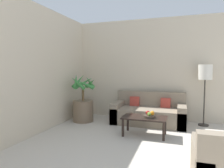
{
  "coord_description": "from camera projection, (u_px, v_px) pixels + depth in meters",
  "views": [
    {
      "loc": [
        -0.41,
        1.26,
        1.36
      ],
      "look_at": [
        -1.94,
        5.78,
        1.0
      ],
      "focal_mm": 32.0,
      "sensor_mm": 36.0,
      "label": 1
    }
  ],
  "objects": [
    {
      "name": "wall_back",
      "position": [
        197.0,
        69.0,
        5.03
      ],
      "size": [
        7.97,
        0.06,
        2.7
      ],
      "color": "beige",
      "rests_on": "ground_plane"
    },
    {
      "name": "potted_palm",
      "position": [
        83.0,
        106.0,
        5.17
      ],
      "size": [
        0.65,
        0.72,
        1.26
      ],
      "color": "brown",
      "rests_on": "ground_plane"
    },
    {
      "name": "sofa_loveseat",
      "position": [
        149.0,
        113.0,
        5.0
      ],
      "size": [
        1.76,
        0.85,
        0.77
      ],
      "color": "gray",
      "rests_on": "ground_plane"
    },
    {
      "name": "floor_lamp",
      "position": [
        205.0,
        75.0,
        4.72
      ],
      "size": [
        0.31,
        0.31,
        1.46
      ],
      "color": "#2D2823",
      "rests_on": "ground_plane"
    },
    {
      "name": "coffee_table",
      "position": [
        144.0,
        120.0,
        4.08
      ],
      "size": [
        0.89,
        0.5,
        0.38
      ],
      "color": "black",
      "rests_on": "ground_plane"
    },
    {
      "name": "fruit_bowl",
      "position": [
        149.0,
        116.0,
        4.01
      ],
      "size": [
        0.24,
        0.24,
        0.05
      ],
      "color": "#42382D",
      "rests_on": "coffee_table"
    },
    {
      "name": "apple_red",
      "position": [
        148.0,
        113.0,
        4.06
      ],
      "size": [
        0.08,
        0.08,
        0.08
      ],
      "color": "red",
      "rests_on": "fruit_bowl"
    },
    {
      "name": "apple_green",
      "position": [
        149.0,
        114.0,
        3.95
      ],
      "size": [
        0.08,
        0.08,
        0.08
      ],
      "color": "olive",
      "rests_on": "fruit_bowl"
    },
    {
      "name": "orange_fruit",
      "position": [
        152.0,
        113.0,
        4.01
      ],
      "size": [
        0.08,
        0.08,
        0.08
      ],
      "color": "orange",
      "rests_on": "fruit_bowl"
    },
    {
      "name": "ottoman",
      "position": [
        217.0,
        151.0,
        2.86
      ],
      "size": [
        0.65,
        0.52,
        0.36
      ],
      "color": "gray",
      "rests_on": "ground_plane"
    }
  ]
}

